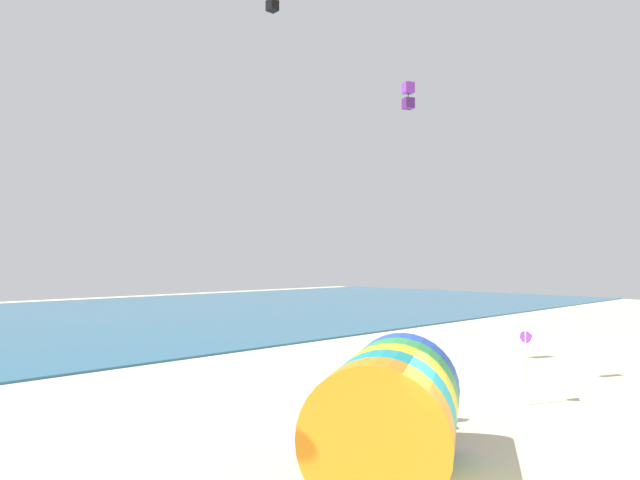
# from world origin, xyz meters

# --- Properties ---
(giant_inflatable_tube) EXTENTS (5.10, 4.47, 2.60)m
(giant_inflatable_tube) POSITION_xyz_m (0.44, 1.63, 1.30)
(giant_inflatable_tube) COLOR orange
(giant_inflatable_tube) RESTS_ON ground
(kite_handler) EXTENTS (0.34, 0.42, 1.67)m
(kite_handler) POSITION_xyz_m (3.88, 3.38, 0.85)
(kite_handler) COLOR black
(kite_handler) RESTS_ON ground
(kite_purple_box) EXTENTS (0.43, 0.43, 0.92)m
(kite_purple_box) POSITION_xyz_m (6.46, 5.64, 9.72)
(kite_purple_box) COLOR purple
(beach_flag) EXTENTS (0.47, 0.36, 2.20)m
(beach_flag) POSITION_xyz_m (8.01, 2.36, 1.94)
(beach_flag) COLOR silver
(beach_flag) RESTS_ON ground
(cooler_box) EXTENTS (0.61, 0.63, 0.36)m
(cooler_box) POSITION_xyz_m (4.01, 2.87, 0.18)
(cooler_box) COLOR red
(cooler_box) RESTS_ON ground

